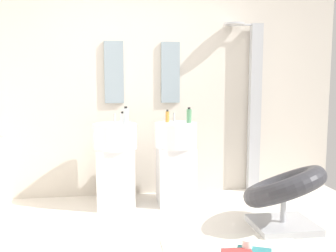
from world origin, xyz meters
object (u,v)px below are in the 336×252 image
Objects in this scene: soap_bottle_clear at (126,116)px; coffee_mug at (247,245)px; soap_bottle_green at (189,116)px; magazine_teal at (254,252)px; soap_bottle_white at (122,119)px; shower_column at (254,105)px; pedestal_sink_right at (176,161)px; lounge_chair at (284,192)px; soap_bottle_amber at (167,116)px; pedestal_sink_left at (116,163)px.

coffee_mug is at bearing -52.59° from soap_bottle_clear.
soap_bottle_green is at bearing 99.75° from coffee_mug.
magazine_teal is 1.93× the size of soap_bottle_white.
shower_column is 21.90× the size of coffee_mug.
soap_bottle_green is (-0.25, 1.33, 0.96)m from magazine_teal.
pedestal_sink_right is 1.40m from coffee_mug.
pedestal_sink_right is 5.31× the size of soap_bottle_clear.
lounge_chair is 6.53× the size of soap_bottle_green.
soap_bottle_green is (0.73, 0.07, 0.02)m from soap_bottle_white.
pedestal_sink_right is 0.91× the size of lounge_chair.
soap_bottle_green is (-0.88, -0.36, -0.09)m from shower_column.
soap_bottle_white is (-0.95, 1.20, 0.91)m from coffee_mug.
coffee_mug is at bearing 143.80° from magazine_teal.
coffee_mug is 1.77m from soap_bottle_clear.
shower_column reaches higher than magazine_teal.
shower_column is 14.92× the size of soap_bottle_white.
coffee_mug is at bearing -72.11° from soap_bottle_amber.
soap_bottle_amber is at bearing 155.03° from soap_bottle_green.
shower_column reaches higher than soap_bottle_amber.
soap_bottle_clear is at bearing 151.59° from lounge_chair.
magazine_teal is 1.57× the size of soap_bottle_green.
pedestal_sink_right is at bearing 10.08° from soap_bottle_clear.
shower_column is at bearing 18.52° from pedestal_sink_right.
soap_bottle_amber is at bearing 107.89° from coffee_mug.
coffee_mug is (-0.66, -1.63, -1.02)m from shower_column.
pedestal_sink_right is 5.97× the size of soap_bottle_green.
soap_bottle_white is at bearing 151.86° from magazine_teal.
lounge_chair is at bearing -28.41° from soap_bottle_clear.
lounge_chair is at bearing -44.92° from pedestal_sink_right.
soap_bottle_white is (0.08, -0.09, 0.49)m from pedestal_sink_left.
lounge_chair is at bearing -28.06° from soap_bottle_white.
soap_bottle_clear is 0.05m from soap_bottle_white.
soap_bottle_amber reaches higher than pedestal_sink_right.
soap_bottle_clear reaches higher than soap_bottle_green.
coffee_mug is at bearing -139.95° from lounge_chair.
soap_bottle_amber is at bearing 135.01° from lounge_chair.
soap_bottle_green is (0.22, -0.10, 0.01)m from soap_bottle_amber.
magazine_teal is at bearing -110.41° from shower_column.
soap_bottle_amber reaches higher than soap_bottle_white.
soap_bottle_green is at bearing 124.69° from magazine_teal.
shower_column reaches higher than pedestal_sink_right.
soap_bottle_clear reaches higher than soap_bottle_white.
lounge_chair is 0.75m from magazine_teal.
magazine_teal is 0.08m from coffee_mug.
shower_column reaches higher than soap_bottle_green.
pedestal_sink_right is 0.52m from soap_bottle_green.
pedestal_sink_right is 3.80× the size of magazine_teal.
pedestal_sink_left reaches higher than coffee_mug.
soap_bottle_clear is 1.38× the size of soap_bottle_white.
soap_bottle_white is at bearing -161.05° from soap_bottle_amber.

